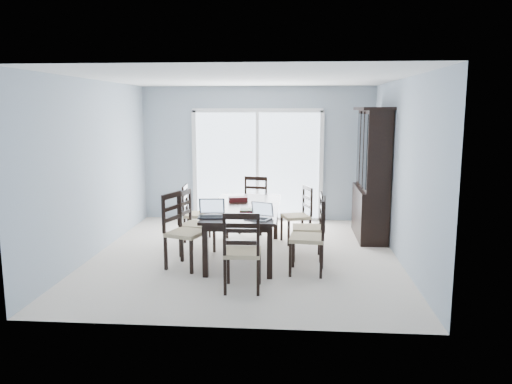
{
  "coord_description": "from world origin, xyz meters",
  "views": [
    {
      "loc": [
        0.72,
        -7.19,
        2.18
      ],
      "look_at": [
        0.16,
        0.0,
        0.97
      ],
      "focal_mm": 35.0,
      "sensor_mm": 36.0,
      "label": 1
    }
  ],
  "objects_px": {
    "china_hutch": "(372,175)",
    "chair_right_far": "(301,208)",
    "chair_left_near": "(179,222)",
    "hot_tub": "(251,186)",
    "chair_right_near": "(315,228)",
    "chair_end_near": "(242,243)",
    "laptop_silver": "(258,215)",
    "cell_phone": "(250,219)",
    "dining_table": "(245,212)",
    "chair_right_mid": "(314,219)",
    "game_box": "(238,199)",
    "laptop_dark": "(211,213)",
    "chair_left_far": "(192,207)",
    "chair_left_mid": "(191,216)",
    "chair_end_far": "(254,198)"
  },
  "relations": [
    {
      "from": "chair_left_far",
      "to": "chair_right_mid",
      "type": "distance_m",
      "value": 2.17
    },
    {
      "from": "chair_left_mid",
      "to": "hot_tub",
      "type": "height_order",
      "value": "chair_left_mid"
    },
    {
      "from": "chair_right_far",
      "to": "dining_table",
      "type": "bearing_deg",
      "value": 115.1
    },
    {
      "from": "chair_left_near",
      "to": "chair_left_mid",
      "type": "height_order",
      "value": "chair_left_near"
    },
    {
      "from": "laptop_dark",
      "to": "cell_phone",
      "type": "height_order",
      "value": "laptop_dark"
    },
    {
      "from": "cell_phone",
      "to": "china_hutch",
      "type": "bearing_deg",
      "value": 55.07
    },
    {
      "from": "chair_left_mid",
      "to": "chair_right_near",
      "type": "relative_size",
      "value": 0.95
    },
    {
      "from": "chair_right_near",
      "to": "laptop_dark",
      "type": "xyz_separation_m",
      "value": [
        -1.37,
        -0.05,
        0.19
      ]
    },
    {
      "from": "chair_end_near",
      "to": "chair_right_mid",
      "type": "bearing_deg",
      "value": 56.27
    },
    {
      "from": "chair_left_far",
      "to": "laptop_silver",
      "type": "height_order",
      "value": "chair_left_far"
    },
    {
      "from": "chair_left_mid",
      "to": "chair_end_near",
      "type": "distance_m",
      "value": 1.8
    },
    {
      "from": "chair_end_far",
      "to": "hot_tub",
      "type": "bearing_deg",
      "value": -73.19
    },
    {
      "from": "chair_left_near",
      "to": "hot_tub",
      "type": "xyz_separation_m",
      "value": [
        0.62,
        4.3,
        -0.16
      ]
    },
    {
      "from": "chair_right_near",
      "to": "laptop_dark",
      "type": "relative_size",
      "value": 3.22
    },
    {
      "from": "chair_left_far",
      "to": "chair_right_near",
      "type": "height_order",
      "value": "chair_right_near"
    },
    {
      "from": "laptop_silver",
      "to": "hot_tub",
      "type": "distance_m",
      "value": 4.58
    },
    {
      "from": "chair_end_far",
      "to": "cell_phone",
      "type": "bearing_deg",
      "value": 103.59
    },
    {
      "from": "chair_left_far",
      "to": "chair_right_mid",
      "type": "xyz_separation_m",
      "value": [
        1.98,
        -0.88,
        0.02
      ]
    },
    {
      "from": "china_hutch",
      "to": "chair_left_near",
      "type": "height_order",
      "value": "china_hutch"
    },
    {
      "from": "chair_right_near",
      "to": "chair_end_near",
      "type": "height_order",
      "value": "chair_right_near"
    },
    {
      "from": "laptop_silver",
      "to": "cell_phone",
      "type": "relative_size",
      "value": 3.29
    },
    {
      "from": "game_box",
      "to": "cell_phone",
      "type": "bearing_deg",
      "value": -76.53
    },
    {
      "from": "game_box",
      "to": "chair_right_mid",
      "type": "bearing_deg",
      "value": -21.54
    },
    {
      "from": "chair_left_far",
      "to": "chair_right_near",
      "type": "bearing_deg",
      "value": 49.04
    },
    {
      "from": "chair_end_near",
      "to": "cell_phone",
      "type": "distance_m",
      "value": 0.68
    },
    {
      "from": "dining_table",
      "to": "china_hutch",
      "type": "distance_m",
      "value": 2.41
    },
    {
      "from": "cell_phone",
      "to": "chair_end_near",
      "type": "bearing_deg",
      "value": -86.3
    },
    {
      "from": "chair_right_mid",
      "to": "chair_right_near",
      "type": "bearing_deg",
      "value": 178.38
    },
    {
      "from": "laptop_dark",
      "to": "chair_right_far",
      "type": "bearing_deg",
      "value": 47.82
    },
    {
      "from": "laptop_dark",
      "to": "china_hutch",
      "type": "bearing_deg",
      "value": 35.02
    },
    {
      "from": "chair_left_near",
      "to": "chair_right_near",
      "type": "height_order",
      "value": "chair_left_near"
    },
    {
      "from": "chair_right_mid",
      "to": "chair_right_far",
      "type": "distance_m",
      "value": 0.92
    },
    {
      "from": "chair_left_near",
      "to": "hot_tub",
      "type": "height_order",
      "value": "chair_left_near"
    },
    {
      "from": "chair_left_near",
      "to": "chair_right_mid",
      "type": "bearing_deg",
      "value": 125.38
    },
    {
      "from": "chair_left_far",
      "to": "cell_phone",
      "type": "relative_size",
      "value": 9.54
    },
    {
      "from": "chair_left_far",
      "to": "hot_tub",
      "type": "relative_size",
      "value": 0.55
    },
    {
      "from": "chair_left_mid",
      "to": "chair_right_far",
      "type": "bearing_deg",
      "value": 130.16
    },
    {
      "from": "chair_right_far",
      "to": "hot_tub",
      "type": "relative_size",
      "value": 0.55
    },
    {
      "from": "laptop_dark",
      "to": "chair_left_mid",
      "type": "bearing_deg",
      "value": 113.17
    },
    {
      "from": "dining_table",
      "to": "chair_end_far",
      "type": "height_order",
      "value": "chair_end_far"
    },
    {
      "from": "chair_left_far",
      "to": "chair_right_near",
      "type": "distance_m",
      "value": 2.5
    },
    {
      "from": "china_hutch",
      "to": "chair_right_far",
      "type": "height_order",
      "value": "china_hutch"
    },
    {
      "from": "chair_right_near",
      "to": "chair_end_near",
      "type": "distance_m",
      "value": 1.18
    },
    {
      "from": "game_box",
      "to": "hot_tub",
      "type": "relative_size",
      "value": 0.15
    },
    {
      "from": "game_box",
      "to": "chair_left_far",
      "type": "bearing_deg",
      "value": 152.85
    },
    {
      "from": "chair_left_near",
      "to": "cell_phone",
      "type": "distance_m",
      "value": 1.04
    },
    {
      "from": "chair_end_near",
      "to": "chair_right_far",
      "type": "bearing_deg",
      "value": 71.0
    },
    {
      "from": "chair_right_near",
      "to": "cell_phone",
      "type": "xyz_separation_m",
      "value": [
        -0.85,
        -0.12,
        0.13
      ]
    },
    {
      "from": "chair_right_mid",
      "to": "chair_end_near",
      "type": "bearing_deg",
      "value": 147.65
    },
    {
      "from": "chair_left_mid",
      "to": "game_box",
      "type": "height_order",
      "value": "chair_left_mid"
    }
  ]
}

